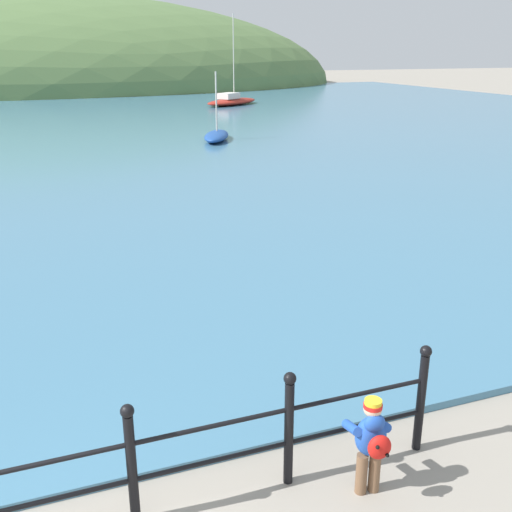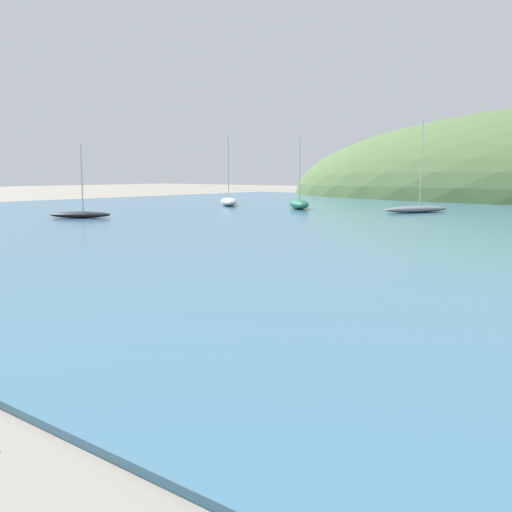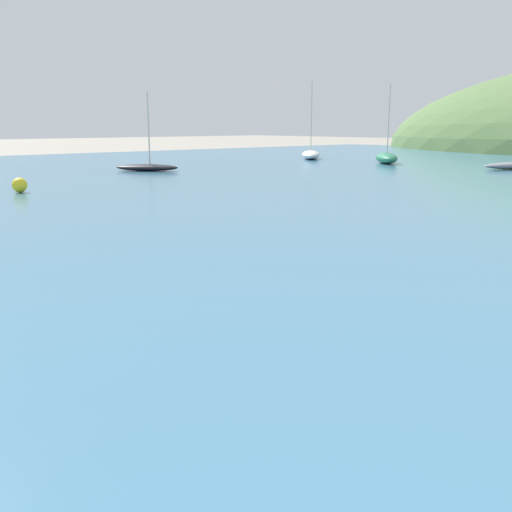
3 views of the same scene
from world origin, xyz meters
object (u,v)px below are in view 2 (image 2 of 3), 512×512
(boat_far_right, at_px, (299,204))
(boat_far_left, at_px, (80,214))
(boat_mid_harbor, at_px, (229,201))
(boat_red_dinghy, at_px, (417,209))

(boat_far_right, height_order, boat_far_left, boat_far_right)
(boat_far_right, xyz_separation_m, boat_far_left, (-4.65, -14.99, -0.15))
(boat_far_left, xyz_separation_m, boat_mid_harbor, (-2.11, 15.08, 0.11))
(boat_mid_harbor, bearing_deg, boat_far_left, -82.02)
(boat_far_right, distance_m, boat_red_dinghy, 8.37)
(boat_far_left, relative_size, boat_red_dinghy, 0.71)
(boat_far_right, distance_m, boat_mid_harbor, 6.77)
(boat_far_left, height_order, boat_mid_harbor, boat_mid_harbor)
(boat_far_left, xyz_separation_m, boat_red_dinghy, (12.90, 16.43, 0.03))
(boat_far_left, relative_size, boat_mid_harbor, 0.75)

